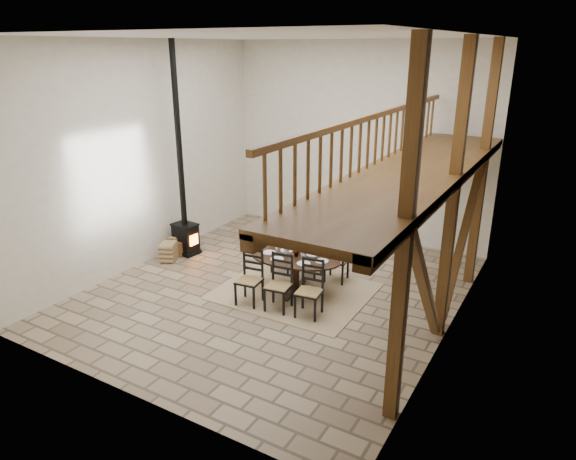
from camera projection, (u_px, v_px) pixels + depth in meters
The scene contains 7 objects.
ground at pixel (277, 290), 10.78m from camera, with size 8.00×8.00×0.00m, color #9D8869.
room_shell at pixel (332, 154), 9.19m from camera, with size 7.02×8.02×5.01m.
rug at pixel (295, 291), 10.71m from camera, with size 3.00×2.50×0.02m, color tan.
dining_table at pixel (295, 274), 10.57m from camera, with size 2.04×2.31×1.23m.
wood_stove at pixel (184, 209), 12.32m from camera, with size 0.63×0.51×5.00m.
log_basket at pixel (176, 246), 12.62m from camera, with size 0.54×0.54×0.45m.
log_stack at pixel (169, 252), 12.19m from camera, with size 0.48×0.55×0.45m.
Camera 1 is at (5.08, -8.28, 4.84)m, focal length 32.00 mm.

